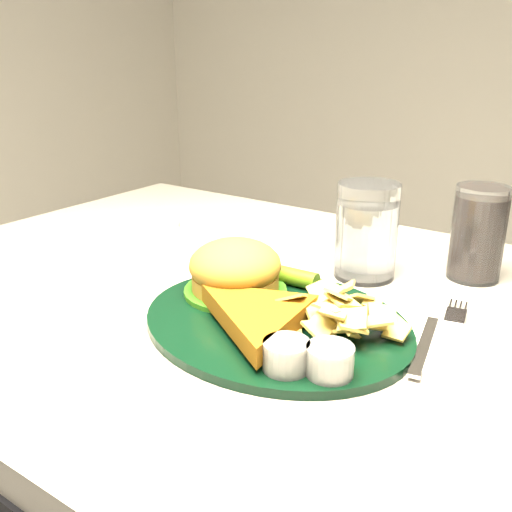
{
  "coord_description": "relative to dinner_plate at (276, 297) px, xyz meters",
  "views": [
    {
      "loc": [
        0.37,
        -0.59,
        1.06
      ],
      "look_at": [
        -0.04,
        -0.0,
        0.8
      ],
      "focal_mm": 40.0,
      "sensor_mm": 36.0,
      "label": 1
    }
  ],
  "objects": [
    {
      "name": "fork_napkin",
      "position": [
        0.16,
        0.06,
        -0.03
      ],
      "size": [
        0.17,
        0.2,
        0.01
      ],
      "primitive_type": null,
      "rotation": [
        0.0,
        0.0,
        0.19
      ],
      "color": "white",
      "rests_on": "table"
    },
    {
      "name": "ramekin",
      "position": [
        -0.35,
        0.25,
        -0.03
      ],
      "size": [
        0.05,
        0.05,
        0.03
      ],
      "primitive_type": "cylinder",
      "rotation": [
        0.0,
        0.0,
        -0.41
      ],
      "color": "silver",
      "rests_on": "table"
    },
    {
      "name": "water_glass",
      "position": [
        0.02,
        0.21,
        0.03
      ],
      "size": [
        0.1,
        0.1,
        0.14
      ],
      "primitive_type": "cylinder",
      "rotation": [
        0.0,
        0.0,
        0.19
      ],
      "color": "silver",
      "rests_on": "table"
    },
    {
      "name": "dinner_plate",
      "position": [
        0.0,
        0.0,
        0.0
      ],
      "size": [
        0.37,
        0.32,
        0.08
      ],
      "primitive_type": null,
      "rotation": [
        0.0,
        0.0,
        -0.13
      ],
      "color": "black",
      "rests_on": "table"
    },
    {
      "name": "cola_glass",
      "position": [
        0.15,
        0.29,
        0.03
      ],
      "size": [
        0.1,
        0.1,
        0.13
      ],
      "primitive_type": "cylinder",
      "rotation": [
        0.0,
        0.0,
        -0.38
      ],
      "color": "black",
      "rests_on": "table"
    }
  ]
}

